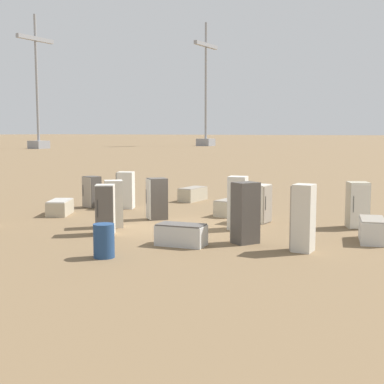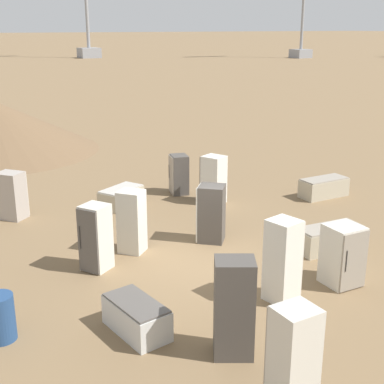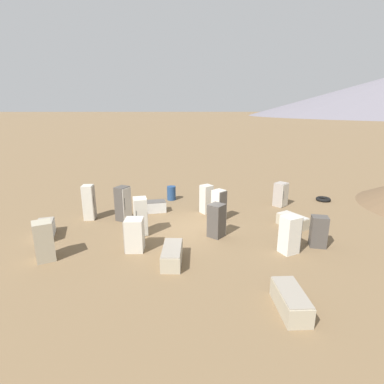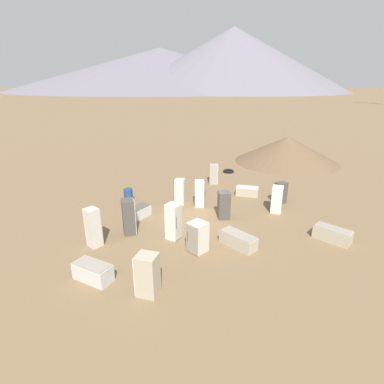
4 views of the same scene
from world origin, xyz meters
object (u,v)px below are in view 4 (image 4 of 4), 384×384
rusty_barrel (128,195)px  discarded_fridge_7 (93,272)px  scrap_tire (229,171)px  discarded_fridge_5 (180,192)px  discarded_fridge_15 (280,193)px  discarded_fridge_9 (247,191)px  discarded_fridge_10 (238,240)px  discarded_fridge_4 (198,237)px  discarded_fridge_14 (138,212)px  discarded_fridge_3 (129,217)px  discarded_fridge_1 (93,227)px  discarded_fridge_0 (147,275)px  discarded_fridge_6 (214,174)px  discarded_fridge_8 (332,234)px  discarded_fridge_11 (173,221)px  discarded_fridge_12 (200,194)px  discarded_fridge_2 (224,205)px  discarded_fridge_13 (277,199)px

rusty_barrel → discarded_fridge_7: bearing=134.8°
scrap_tire → rusty_barrel: 10.19m
rusty_barrel → discarded_fridge_5: bearing=-141.4°
discarded_fridge_7 → discarded_fridge_15: 12.70m
discarded_fridge_9 → discarded_fridge_10: (-3.55, 6.18, 0.02)m
discarded_fridge_4 → discarded_fridge_5: (4.75, -3.51, 0.11)m
discarded_fridge_14 → discarded_fridge_7: bearing=116.2°
discarded_fridge_3 → discarded_fridge_9: (-1.33, -8.98, -0.64)m
discarded_fridge_5 → discarded_fridge_1: bearing=154.2°
discarded_fridge_10 → discarded_fridge_0: bearing=-1.4°
discarded_fridge_4 → discarded_fridge_1: bearing=38.7°
discarded_fridge_6 → discarded_fridge_8: (-10.09, 2.97, -0.41)m
discarded_fridge_9 → discarded_fridge_5: bearing=122.5°
discarded_fridge_11 → discarded_fridge_12: bearing=-168.1°
discarded_fridge_0 → discarded_fridge_8: 9.55m
discarded_fridge_7 → discarded_fridge_8: bearing=-46.2°
discarded_fridge_0 → discarded_fridge_6: 13.51m
discarded_fridge_12 → scrap_tire: bearing=161.5°
discarded_fridge_5 → discarded_fridge_6: 4.92m
discarded_fridge_14 → discarded_fridge_15: (-4.94, -7.74, 0.38)m
discarded_fridge_4 → discarded_fridge_10: bearing=-123.7°
discarded_fridge_11 → discarded_fridge_9: bearing=172.6°
discarded_fridge_1 → scrap_tire: bearing=99.1°
discarded_fridge_8 → discarded_fridge_12: size_ratio=1.03×
discarded_fridge_4 → discarded_fridge_3: bearing=18.1°
discarded_fridge_2 → discarded_fridge_3: discarded_fridge_3 is taller
discarded_fridge_6 → rusty_barrel: (1.57, 6.92, -0.28)m
discarded_fridge_7 → discarded_fridge_13: 11.31m
discarded_fridge_12 → discarded_fridge_15: discarded_fridge_12 is taller
discarded_fridge_7 → discarded_fridge_11: (0.13, -4.56, 0.57)m
discarded_fridge_1 → discarded_fridge_5: 6.61m
discarded_fridge_7 → discarded_fridge_12: size_ratio=1.01×
discarded_fridge_0 → discarded_fridge_4: (0.70, -3.52, -0.10)m
discarded_fridge_12 → discarded_fridge_15: (-3.46, -4.00, -0.14)m
discarded_fridge_2 → discarded_fridge_10: discarded_fridge_2 is taller
discarded_fridge_0 → discarded_fridge_5: size_ratio=0.98×
discarded_fridge_8 → discarded_fridge_10: 4.82m
discarded_fridge_5 → discarded_fridge_8: (-9.00, -1.82, -0.50)m
discarded_fridge_0 → discarded_fridge_7: 2.50m
discarded_fridge_11 → discarded_fridge_13: discarded_fridge_11 is taller
discarded_fridge_3 → discarded_fridge_11: bearing=59.3°
discarded_fridge_0 → discarded_fridge_14: (5.71, -3.90, -0.49)m
discarded_fridge_6 → discarded_fridge_11: discarded_fridge_11 is taller
discarded_fridge_2 → discarded_fridge_15: 4.57m
discarded_fridge_3 → discarded_fridge_2: bearing=92.4°
rusty_barrel → discarded_fridge_10: bearing=-178.2°
discarded_fridge_14 → discarded_fridge_5: bearing=-104.0°
discarded_fridge_2 → discarded_fridge_12: bearing=120.8°
discarded_fridge_0 → discarded_fridge_15: bearing=-23.2°
discarded_fridge_4 → discarded_fridge_9: 8.20m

